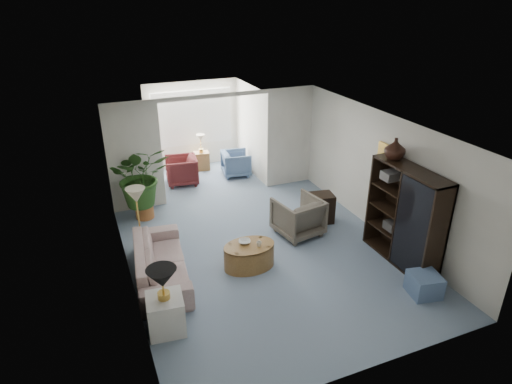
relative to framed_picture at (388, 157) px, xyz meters
name	(u,v)px	position (x,y,z in m)	size (l,w,h in m)	color
floor	(268,257)	(-2.46, 0.10, -1.70)	(6.00, 6.00, 0.00)	gray
sunroom_floor	(206,179)	(-2.46, 4.20, -1.70)	(2.60, 2.60, 0.00)	gray
back_pier_left	(135,157)	(-4.36, 3.10, -0.45)	(1.20, 0.12, 2.50)	silver
back_pier_right	(289,137)	(-0.56, 3.10, -0.45)	(1.20, 0.12, 2.50)	silver
back_header	(215,96)	(-2.46, 3.10, 0.75)	(2.60, 0.12, 0.10)	silver
window_pane	(192,118)	(-2.46, 5.28, -0.30)	(2.20, 0.02, 1.50)	white
window_blinds	(193,118)	(-2.46, 5.25, -0.30)	(2.20, 0.02, 1.50)	white
framed_picture	(388,157)	(0.00, 0.00, 0.00)	(0.04, 0.50, 0.40)	#B1A88E
sofa	(161,262)	(-4.45, 0.22, -1.38)	(2.17, 0.85, 0.63)	#B4A898
end_table	(166,314)	(-4.65, -1.13, -1.41)	(0.53, 0.53, 0.58)	silver
table_lamp	(162,278)	(-4.65, -1.13, -0.77)	(0.44, 0.44, 0.30)	black
floor_lamp	(136,195)	(-4.64, 1.09, -0.45)	(0.36, 0.36, 0.28)	beige
coffee_table	(249,256)	(-2.91, -0.06, -1.47)	(0.95, 0.95, 0.45)	olive
coffee_bowl	(245,242)	(-2.96, 0.04, -1.22)	(0.22, 0.22, 0.05)	silver
coffee_cup	(259,244)	(-2.76, -0.16, -1.21)	(0.09, 0.09, 0.09)	beige
wingback_chair	(298,216)	(-1.54, 0.67, -1.30)	(0.85, 0.88, 0.80)	#686052
side_table_dark	(320,208)	(-0.84, 0.97, -1.38)	(0.53, 0.43, 0.64)	black
entertainment_cabinet	(405,216)	(-0.23, -0.92, -0.78)	(0.44, 1.66, 1.84)	black
cabinet_urn	(395,149)	(-0.23, -0.42, 0.34)	(0.38, 0.38, 0.39)	black
ottoman	(424,285)	(-0.53, -1.92, -1.51)	(0.47, 0.47, 0.38)	slate
plant_pot	(145,211)	(-4.34, 2.60, -1.54)	(0.40, 0.40, 0.32)	#9F5D2E
house_plant	(141,176)	(-4.34, 2.60, -0.70)	(1.23, 1.06, 1.36)	#264E1B
sunroom_chair_blue	(236,163)	(-1.62, 4.15, -1.37)	(0.71, 0.73, 0.66)	slate
sunroom_chair_maroon	(182,170)	(-3.12, 4.15, -1.34)	(0.77, 0.79, 0.72)	#581E21
sunroom_table	(202,161)	(-2.37, 4.90, -1.45)	(0.41, 0.32, 0.51)	olive
shelf_clutter	(407,210)	(-0.28, -1.00, -0.61)	(0.30, 1.21, 1.06)	#423F3D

